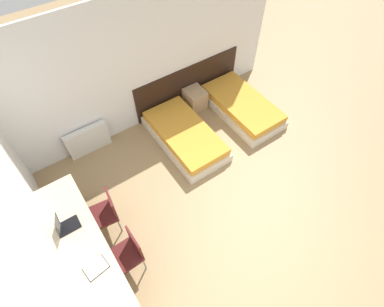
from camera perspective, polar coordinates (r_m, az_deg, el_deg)
The scene contains 13 objects.
ground_plane at distance 5.09m, azimuth 13.91°, elevation -19.11°, with size 20.00×20.00×0.00m, color #9E7F56.
wall_back at distance 5.75m, azimuth -10.00°, elevation 16.06°, with size 6.04×0.05×2.70m.
wall_left at distance 4.22m, azimuth -28.67°, elevation -10.79°, with size 0.05×4.70×2.70m.
headboard_panel at distance 6.66m, azimuth -0.70°, elevation 13.01°, with size 2.57×0.03×0.92m.
bed_near_window at distance 6.00m, azimuth -1.38°, elevation 3.37°, with size 0.98×1.87×0.35m.
bed_near_door at distance 6.67m, azimuth 9.46°, elevation 8.87°, with size 0.98×1.87×0.35m.
nightstand at distance 6.66m, azimuth 0.55°, elevation 10.35°, with size 0.40×0.44×0.45m.
radiator at distance 6.10m, azimuth -19.21°, elevation 2.44°, with size 0.82×0.12×0.58m.
desk at distance 4.65m, azimuth -20.06°, elevation -16.35°, with size 0.61×2.32×0.74m.
chair_near_laptop at distance 4.90m, azimuth -16.20°, elevation -10.54°, with size 0.48×0.48×0.87m.
chair_near_notebook at distance 4.56m, azimuth -12.05°, elevation -17.90°, with size 0.43×0.43×0.87m.
laptop at distance 4.62m, azimuth -23.10°, elevation -12.56°, with size 0.32×0.22×0.31m.
open_notebook at distance 4.32m, azimuth -17.84°, elevation -19.98°, with size 0.32×0.26×0.02m.
Camera 1 is at (-1.80, -0.57, 4.72)m, focal length 28.00 mm.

